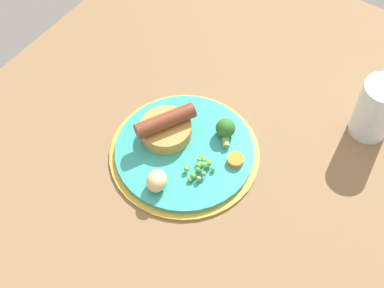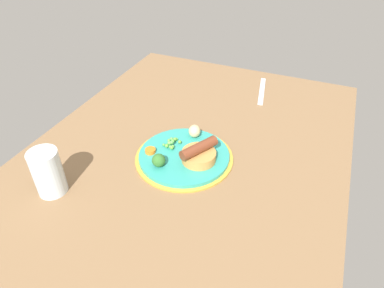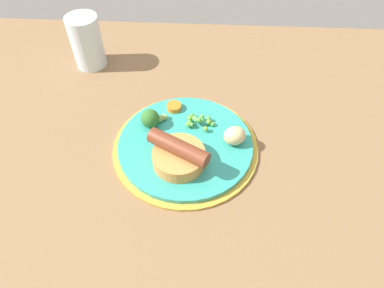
% 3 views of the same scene
% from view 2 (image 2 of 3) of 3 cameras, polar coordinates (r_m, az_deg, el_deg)
% --- Properties ---
extents(dining_table, '(1.10, 0.80, 0.03)m').
position_cam_2_polar(dining_table, '(0.90, -0.94, -2.07)').
color(dining_table, brown).
rests_on(dining_table, ground).
extents(dinner_plate, '(0.25, 0.25, 0.01)m').
position_cam_2_polar(dinner_plate, '(0.87, -1.31, -2.12)').
color(dinner_plate, '#B79333').
rests_on(dinner_plate, dining_table).
extents(sausage_pudding, '(0.10, 0.08, 0.05)m').
position_cam_2_polar(sausage_pudding, '(0.83, 1.14, -1.65)').
color(sausage_pudding, '#BC8442').
rests_on(sausage_pudding, dinner_plate).
extents(pea_pile, '(0.05, 0.04, 0.02)m').
position_cam_2_polar(pea_pile, '(0.89, -3.43, 0.24)').
color(pea_pile, '#52A14A').
rests_on(pea_pile, dinner_plate).
extents(broccoli_floret_far, '(0.04, 0.04, 0.03)m').
position_cam_2_polar(broccoli_floret_far, '(0.82, -5.58, -2.70)').
color(broccoli_floret_far, '#2D6628').
rests_on(broccoli_floret_far, dinner_plate).
extents(potato_chunk_0, '(0.05, 0.04, 0.03)m').
position_cam_2_polar(potato_chunk_0, '(0.91, 0.63, 2.12)').
color(potato_chunk_0, '#CCB77F').
rests_on(potato_chunk_0, dinner_plate).
extents(carrot_slice_0, '(0.03, 0.03, 0.01)m').
position_cam_2_polar(carrot_slice_0, '(0.87, -6.96, -1.12)').
color(carrot_slice_0, orange).
rests_on(carrot_slice_0, dinner_plate).
extents(fork, '(0.18, 0.05, 0.01)m').
position_cam_2_polar(fork, '(1.19, 11.56, 8.66)').
color(fork, silver).
rests_on(fork, dining_table).
extents(drinking_glass, '(0.06, 0.06, 0.11)m').
position_cam_2_polar(drinking_glass, '(0.81, -22.90, -4.37)').
color(drinking_glass, silver).
rests_on(drinking_glass, dining_table).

